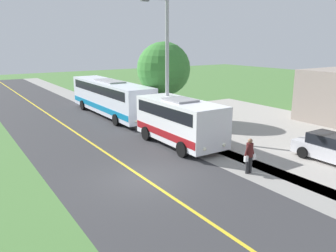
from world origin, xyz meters
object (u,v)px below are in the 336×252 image
(shuttle_bus_front, at_px, (180,120))
(parked_car_near, at_px, (335,149))
(transit_bus_rear, at_px, (110,96))
(tree_curbside, at_px, (164,69))
(pedestrian_with_bags, at_px, (249,155))
(street_light_pole, at_px, (166,63))

(shuttle_bus_front, distance_m, parked_car_near, 8.85)
(transit_bus_rear, height_order, tree_curbside, tree_curbside)
(shuttle_bus_front, distance_m, pedestrian_with_bags, 5.80)
(street_light_pole, bearing_deg, shuttle_bus_front, 81.12)
(pedestrian_with_bags, xyz_separation_m, street_light_pole, (-0.24, -7.88, 3.96))
(transit_bus_rear, relative_size, street_light_pole, 1.34)
(shuttle_bus_front, bearing_deg, transit_bus_rear, -89.73)
(street_light_pole, relative_size, parked_car_near, 2.04)
(transit_bus_rear, distance_m, street_light_pole, 8.93)
(pedestrian_with_bags, bearing_deg, parked_car_near, 164.99)
(transit_bus_rear, xyz_separation_m, tree_curbside, (-2.89, 4.12, 2.48))
(parked_car_near, height_order, tree_curbside, tree_curbside)
(parked_car_near, distance_m, tree_curbside, 14.08)
(pedestrian_with_bags, relative_size, street_light_pole, 0.20)
(street_light_pole, relative_size, tree_curbside, 1.43)
(transit_bus_rear, height_order, street_light_pole, street_light_pole)
(street_light_pole, xyz_separation_m, tree_curbside, (-2.51, -4.20, -0.75))
(shuttle_bus_front, bearing_deg, pedestrian_with_bags, 90.89)
(pedestrian_with_bags, distance_m, street_light_pole, 8.83)
(pedestrian_with_bags, bearing_deg, shuttle_bus_front, -89.11)
(pedestrian_with_bags, distance_m, parked_car_near, 5.26)
(shuttle_bus_front, height_order, tree_curbside, tree_curbside)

